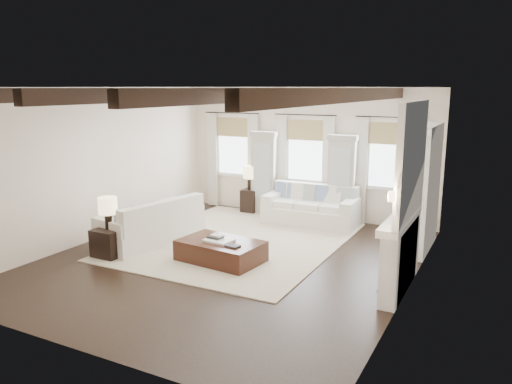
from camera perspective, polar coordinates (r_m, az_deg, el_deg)
The scene contains 16 objects.
ground at distance 9.54m, azimuth -2.87°, elevation -7.73°, with size 7.50×7.50×0.00m, color black.
room_shell at distance 9.54m, azimuth 3.63°, elevation 3.95°, with size 6.54×7.54×3.22m.
area_rug at distance 10.64m, azimuth -2.06°, elevation -5.58°, with size 4.11×4.98×0.02m, color beige.
sofa_back at distance 11.92m, azimuth 6.37°, elevation -1.87°, with size 2.21×1.05×0.93m.
sofa_left at distance 10.61m, azimuth -11.64°, elevation -3.81°, with size 1.41×2.36×0.95m.
ottoman at distance 9.40m, azimuth -4.05°, elevation -6.76°, with size 1.52×0.95×0.40m, color black.
tray at distance 9.30m, azimuth -4.27°, elevation -5.54°, with size 0.50×0.38×0.04m, color white.
book_lower at distance 9.38m, azimuth -4.67°, elevation -5.15°, with size 0.26×0.20×0.04m, color #262628.
book_upper at distance 9.36m, azimuth -4.45°, elevation -4.96°, with size 0.22×0.17×0.03m, color beige.
book_loose at distance 8.99m, azimuth -2.66°, elevation -6.18°, with size 0.24×0.18×0.03m, color #262628.
side_table_front at distance 10.04m, azimuth -16.35°, elevation -5.56°, with size 0.55×0.55×0.55m, color black.
lamp_front at distance 9.86m, azimuth -16.59°, elevation -1.71°, with size 0.36×0.36×0.62m.
side_table_back at distance 13.01m, azimuth -0.67°, elevation -1.01°, with size 0.40×0.40×0.60m, color black.
lamp_back at distance 12.87m, azimuth -0.68°, elevation 2.12°, with size 0.36×0.36×0.62m.
candlestick_near at distance 8.24m, azimuth 14.28°, elevation -8.86°, with size 0.16×0.16×0.80m.
candlestick_far at distance 8.72m, azimuth 15.08°, elevation -7.62°, with size 0.17×0.17×0.85m.
Camera 1 is at (4.55, -7.75, 3.19)m, focal length 35.00 mm.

